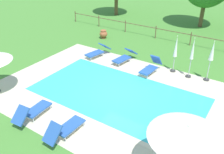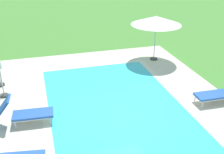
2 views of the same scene
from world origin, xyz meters
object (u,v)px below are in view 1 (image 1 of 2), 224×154
at_px(sun_lounger_south_near_corner, 125,57).
at_px(patio_umbrella_open_by_bench, 187,132).
at_px(sun_lounger_north_end, 65,128).
at_px(sun_lounger_north_far, 98,51).
at_px(patio_umbrella_closed_row_mid_east, 176,50).
at_px(sun_lounger_north_near_steps, 151,67).
at_px(patio_umbrella_closed_row_west, 192,53).
at_px(terracotta_urn_near_fence, 103,34).
at_px(patio_umbrella_closed_row_mid_west, 212,54).
at_px(sun_lounger_north_mid, 33,111).

bearing_deg(sun_lounger_south_near_corner, patio_umbrella_open_by_bench, -47.32).
bearing_deg(sun_lounger_north_end, sun_lounger_south_near_corner, 102.44).
height_order(sun_lounger_north_far, patio_umbrella_closed_row_mid_east, patio_umbrella_closed_row_mid_east).
bearing_deg(sun_lounger_south_near_corner, sun_lounger_north_near_steps, -11.73).
relative_size(patio_umbrella_closed_row_west, terracotta_urn_near_fence, 3.56).
bearing_deg(patio_umbrella_closed_row_mid_west, patio_umbrella_closed_row_mid_east, -179.32).
height_order(sun_lounger_north_far, sun_lounger_south_near_corner, sun_lounger_north_far).
distance_m(patio_umbrella_open_by_bench, patio_umbrella_closed_row_mid_east, 7.90).
distance_m(patio_umbrella_closed_row_west, patio_umbrella_closed_row_mid_east, 1.04).
distance_m(patio_umbrella_closed_row_west, terracotta_urn_near_fence, 8.52).
bearing_deg(sun_lounger_south_near_corner, patio_umbrella_closed_row_west, 4.74).
height_order(patio_umbrella_open_by_bench, patio_umbrella_closed_row_mid_east, patio_umbrella_closed_row_mid_east).
xyz_separation_m(patio_umbrella_open_by_bench, patio_umbrella_closed_row_mid_east, (-3.04, 7.27, -0.56)).
relative_size(sun_lounger_north_near_steps, sun_lounger_north_far, 0.90).
bearing_deg(patio_umbrella_closed_row_mid_east, terracotta_urn_near_fence, 160.74).
height_order(patio_umbrella_closed_row_west, terracotta_urn_near_fence, patio_umbrella_closed_row_west).
bearing_deg(patio_umbrella_open_by_bench, patio_umbrella_closed_row_mid_west, 97.89).
bearing_deg(terracotta_urn_near_fence, patio_umbrella_closed_row_west, -18.06).
bearing_deg(sun_lounger_north_far, terracotta_urn_near_fence, 119.06).
bearing_deg(patio_umbrella_closed_row_mid_east, patio_umbrella_closed_row_mid_west, 0.68).
relative_size(patio_umbrella_closed_row_west, patio_umbrella_closed_row_mid_east, 1.06).
xyz_separation_m(sun_lounger_north_far, sun_lounger_south_near_corner, (2.03, 0.25, -0.00)).
bearing_deg(sun_lounger_north_mid, sun_lounger_north_far, 103.00).
relative_size(sun_lounger_north_near_steps, patio_umbrella_closed_row_mid_east, 0.81).
xyz_separation_m(sun_lounger_north_near_steps, sun_lounger_north_mid, (-2.51, -6.87, -0.01)).
relative_size(sun_lounger_north_near_steps, patio_umbrella_open_by_bench, 0.77).
xyz_separation_m(sun_lounger_north_near_steps, patio_umbrella_closed_row_mid_east, (1.07, 0.96, 1.05)).
distance_m(sun_lounger_north_far, patio_umbrella_open_by_bench, 10.63).
height_order(sun_lounger_north_mid, patio_umbrella_closed_row_west, patio_umbrella_closed_row_west).
relative_size(patio_umbrella_open_by_bench, patio_umbrella_closed_row_mid_east, 1.05).
bearing_deg(sun_lounger_south_near_corner, terracotta_urn_near_fence, 142.12).
xyz_separation_m(sun_lounger_north_end, patio_umbrella_closed_row_west, (2.59, 7.72, 1.14)).
distance_m(sun_lounger_north_end, patio_umbrella_closed_row_mid_east, 8.11).
height_order(sun_lounger_south_near_corner, patio_umbrella_closed_row_mid_west, patio_umbrella_closed_row_mid_west).
xyz_separation_m(sun_lounger_north_end, patio_umbrella_closed_row_mid_east, (1.56, 7.89, 1.06)).
bearing_deg(sun_lounger_north_mid, terracotta_urn_near_fence, 108.39).
xyz_separation_m(patio_umbrella_open_by_bench, patio_umbrella_closed_row_west, (-2.01, 7.10, -0.49)).
bearing_deg(sun_lounger_north_far, patio_umbrella_closed_row_mid_east, 8.39).
relative_size(sun_lounger_north_near_steps, patio_umbrella_closed_row_mid_west, 0.78).
relative_size(sun_lounger_north_far, sun_lounger_north_end, 1.08).
distance_m(sun_lounger_north_near_steps, patio_umbrella_closed_row_mid_west, 3.48).
bearing_deg(patio_umbrella_closed_row_west, sun_lounger_north_far, -174.53).
height_order(patio_umbrella_closed_row_mid_east, terracotta_urn_near_fence, patio_umbrella_closed_row_mid_east).
xyz_separation_m(sun_lounger_south_near_corner, patio_umbrella_closed_row_west, (4.21, 0.35, 1.15)).
bearing_deg(sun_lounger_north_near_steps, patio_umbrella_closed_row_west, 20.62).
height_order(sun_lounger_north_near_steps, patio_umbrella_closed_row_mid_west, patio_umbrella_closed_row_mid_west).
distance_m(patio_umbrella_closed_row_mid_east, terracotta_urn_near_fence, 7.49).
distance_m(patio_umbrella_closed_row_mid_west, patio_umbrella_closed_row_mid_east, 2.04).
xyz_separation_m(sun_lounger_north_mid, patio_umbrella_closed_row_mid_east, (3.58, 7.83, 1.07)).
xyz_separation_m(sun_lounger_north_mid, sun_lounger_north_far, (-1.63, 7.06, -0.01)).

